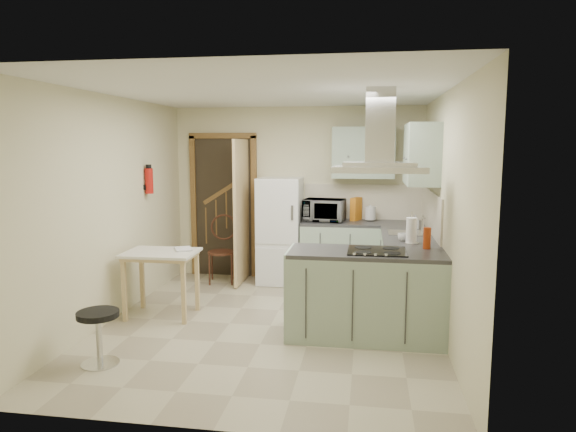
% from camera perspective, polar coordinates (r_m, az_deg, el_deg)
% --- Properties ---
extents(floor, '(4.20, 4.20, 0.00)m').
position_cam_1_polar(floor, '(5.73, -1.97, -12.07)').
color(floor, '#B3AB8B').
rests_on(floor, ground).
extents(ceiling, '(4.20, 4.20, 0.00)m').
position_cam_1_polar(ceiling, '(5.41, -2.10, 13.67)').
color(ceiling, silver).
rests_on(ceiling, back_wall).
extents(back_wall, '(3.60, 0.00, 3.60)m').
position_cam_1_polar(back_wall, '(7.49, 1.01, 2.49)').
color(back_wall, beige).
rests_on(back_wall, floor).
extents(left_wall, '(0.00, 4.20, 4.20)m').
position_cam_1_polar(left_wall, '(6.03, -19.07, 0.75)').
color(left_wall, beige).
rests_on(left_wall, floor).
extents(right_wall, '(0.00, 4.20, 4.20)m').
position_cam_1_polar(right_wall, '(5.39, 17.12, 0.03)').
color(right_wall, beige).
rests_on(right_wall, floor).
extents(doorway, '(1.10, 0.12, 2.10)m').
position_cam_1_polar(doorway, '(7.71, -7.16, 1.09)').
color(doorway, brown).
rests_on(doorway, floor).
extents(fridge, '(0.60, 0.60, 1.50)m').
position_cam_1_polar(fridge, '(7.29, -0.88, -1.62)').
color(fridge, white).
rests_on(fridge, floor).
extents(counter_back, '(1.08, 0.60, 0.90)m').
position_cam_1_polar(counter_back, '(7.25, 5.85, -4.12)').
color(counter_back, '#9EB2A0').
rests_on(counter_back, floor).
extents(counter_right, '(0.60, 1.95, 0.90)m').
position_cam_1_polar(counter_right, '(6.60, 12.86, -5.48)').
color(counter_right, '#9EB2A0').
rests_on(counter_right, floor).
extents(splashback, '(1.68, 0.02, 0.50)m').
position_cam_1_polar(splashback, '(7.42, 8.36, 1.58)').
color(splashback, beige).
rests_on(splashback, counter_back).
extents(wall_cabinet_back, '(0.85, 0.35, 0.70)m').
position_cam_1_polar(wall_cabinet_back, '(7.21, 8.38, 6.98)').
color(wall_cabinet_back, '#9EB2A0').
rests_on(wall_cabinet_back, back_wall).
extents(wall_cabinet_right, '(0.35, 0.90, 0.70)m').
position_cam_1_polar(wall_cabinet_right, '(6.17, 14.61, 6.67)').
color(wall_cabinet_right, '#9EB2A0').
rests_on(wall_cabinet_right, right_wall).
extents(peninsula, '(1.55, 0.65, 0.90)m').
position_cam_1_polar(peninsula, '(5.32, 8.66, -8.62)').
color(peninsula, '#9EB2A0').
rests_on(peninsula, floor).
extents(hob, '(0.58, 0.50, 0.01)m').
position_cam_1_polar(hob, '(5.21, 9.87, -3.83)').
color(hob, black).
rests_on(hob, peninsula).
extents(extractor_hood, '(0.90, 0.55, 0.10)m').
position_cam_1_polar(extractor_hood, '(5.11, 10.08, 5.14)').
color(extractor_hood, silver).
rests_on(extractor_hood, ceiling).
extents(sink, '(0.45, 0.40, 0.01)m').
position_cam_1_polar(sink, '(6.34, 13.10, -1.84)').
color(sink, silver).
rests_on(sink, counter_right).
extents(fire_extinguisher, '(0.10, 0.10, 0.32)m').
position_cam_1_polar(fire_extinguisher, '(6.79, -15.17, 3.78)').
color(fire_extinguisher, '#B2140F').
rests_on(fire_extinguisher, left_wall).
extents(drop_leaf_table, '(0.82, 0.62, 0.75)m').
position_cam_1_polar(drop_leaf_table, '(6.10, -13.84, -7.32)').
color(drop_leaf_table, tan).
rests_on(drop_leaf_table, floor).
extents(bentwood_chair, '(0.45, 0.45, 0.88)m').
position_cam_1_polar(bentwood_chair, '(7.39, -7.41, -4.02)').
color(bentwood_chair, '#482118').
rests_on(bentwood_chair, floor).
extents(stool, '(0.38, 0.38, 0.49)m').
position_cam_1_polar(stool, '(5.01, -20.26, -12.55)').
color(stool, black).
rests_on(stool, floor).
extents(microwave, '(0.60, 0.44, 0.31)m').
position_cam_1_polar(microwave, '(7.17, 4.05, 0.66)').
color(microwave, black).
rests_on(microwave, counter_back).
extents(kettle, '(0.18, 0.18, 0.22)m').
position_cam_1_polar(kettle, '(7.26, 9.12, 0.33)').
color(kettle, silver).
rests_on(kettle, counter_back).
extents(cereal_box, '(0.17, 0.23, 0.32)m').
position_cam_1_polar(cereal_box, '(7.30, 7.57, 0.78)').
color(cereal_box, orange).
rests_on(cereal_box, counter_back).
extents(soap_bottle, '(0.09, 0.09, 0.17)m').
position_cam_1_polar(soap_bottle, '(6.70, 13.95, -0.65)').
color(soap_bottle, silver).
rests_on(soap_bottle, counter_right).
extents(paper_towel, '(0.14, 0.14, 0.29)m').
position_cam_1_polar(paper_towel, '(5.68, 13.56, -1.54)').
color(paper_towel, white).
rests_on(paper_towel, counter_right).
extents(cup, '(0.12, 0.12, 0.09)m').
position_cam_1_polar(cup, '(5.82, 12.64, -2.30)').
color(cup, silver).
rests_on(cup, counter_right).
extents(red_bottle, '(0.08, 0.08, 0.22)m').
position_cam_1_polar(red_bottle, '(5.44, 15.19, -2.39)').
color(red_bottle, '#A4330E').
rests_on(red_bottle, peninsula).
extents(book, '(0.28, 0.30, 0.11)m').
position_cam_1_polar(book, '(6.04, -12.43, -3.22)').
color(book, brown).
rests_on(book, drop_leaf_table).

